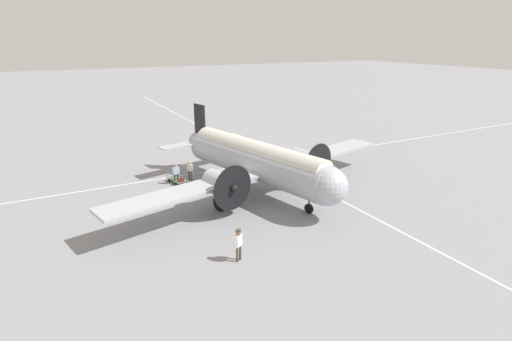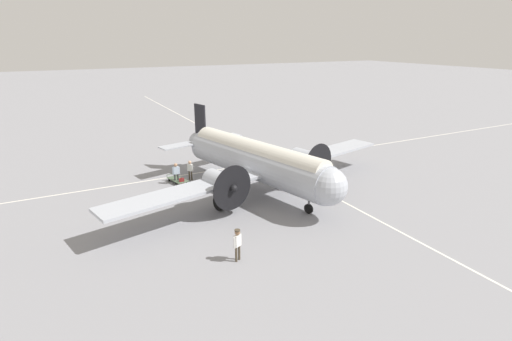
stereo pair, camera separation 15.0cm
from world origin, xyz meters
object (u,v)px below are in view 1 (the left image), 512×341
Objects in this scene: crew_foreground at (239,241)px; suitcase_near_door at (182,182)px; ramp_agent at (176,171)px; airliner_main at (260,162)px; baggage_cart at (178,180)px; passenger_boarding at (190,168)px.

crew_foreground is 2.87× the size of suitcase_near_door.
airliner_main is at bearing -36.43° from ramp_agent.
suitcase_near_door reaches higher than baggage_cart.
suitcase_near_door is (1.07, 0.90, -0.75)m from passenger_boarding.
ramp_agent is (5.18, -5.11, -1.49)m from airliner_main.
crew_foreground is 13.95m from passenger_boarding.
passenger_boarding is 1.59m from suitcase_near_door.
airliner_main reaches higher than passenger_boarding.
passenger_boarding is 0.77× the size of baggage_cart.
suitcase_near_door is (4.91, -4.58, -2.29)m from airliner_main.
ramp_agent is 2.76× the size of suitcase_near_door.
baggage_cart is at bearing 60.07° from ramp_agent.
passenger_boarding is at bearing 23.61° from ramp_agent.
airliner_main is at bearing 28.49° from crew_foreground.
crew_foreground is 1.04× the size of ramp_agent.
crew_foreground is at bearing -16.26° from baggage_cart.
crew_foreground reaches higher than suitcase_near_door.
ramp_agent reaches higher than baggage_cart.
passenger_boarding is 0.96× the size of ramp_agent.
baggage_cart is (-0.16, -0.20, -0.83)m from ramp_agent.
passenger_boarding reaches higher than baggage_cart.
crew_foreground is at bearing -44.80° from passenger_boarding.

